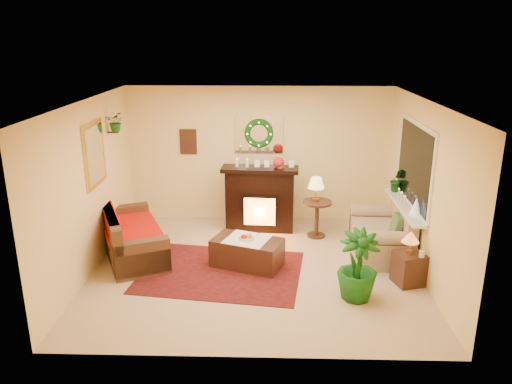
{
  "coord_description": "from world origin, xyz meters",
  "views": [
    {
      "loc": [
        0.22,
        -7.08,
        3.51
      ],
      "look_at": [
        0.0,
        0.35,
        1.15
      ],
      "focal_mm": 35.0,
      "sensor_mm": 36.0,
      "label": 1
    }
  ],
  "objects_px": {
    "fireplace": "(260,201)",
    "loveseat": "(381,229)",
    "sofa": "(132,230)",
    "side_table_round": "(317,219)",
    "end_table_square": "(409,267)",
    "coffee_table": "(247,253)"
  },
  "relations": [
    {
      "from": "fireplace",
      "to": "loveseat",
      "type": "distance_m",
      "value": 2.27
    },
    {
      "from": "sofa",
      "to": "coffee_table",
      "type": "distance_m",
      "value": 1.96
    },
    {
      "from": "sofa",
      "to": "loveseat",
      "type": "relative_size",
      "value": 1.27
    },
    {
      "from": "sofa",
      "to": "end_table_square",
      "type": "bearing_deg",
      "value": -35.78
    },
    {
      "from": "sofa",
      "to": "coffee_table",
      "type": "relative_size",
      "value": 1.78
    },
    {
      "from": "coffee_table",
      "to": "loveseat",
      "type": "bearing_deg",
      "value": 34.71
    },
    {
      "from": "loveseat",
      "to": "side_table_round",
      "type": "distance_m",
      "value": 1.21
    },
    {
      "from": "loveseat",
      "to": "side_table_round",
      "type": "bearing_deg",
      "value": 148.12
    },
    {
      "from": "fireplace",
      "to": "loveseat",
      "type": "bearing_deg",
      "value": -22.87
    },
    {
      "from": "sofa",
      "to": "end_table_square",
      "type": "relative_size",
      "value": 3.97
    },
    {
      "from": "sofa",
      "to": "end_table_square",
      "type": "xyz_separation_m",
      "value": [
        4.3,
        -0.89,
        -0.16
      ]
    },
    {
      "from": "fireplace",
      "to": "loveseat",
      "type": "relative_size",
      "value": 0.83
    },
    {
      "from": "loveseat",
      "to": "coffee_table",
      "type": "relative_size",
      "value": 1.4
    },
    {
      "from": "fireplace",
      "to": "coffee_table",
      "type": "bearing_deg",
      "value": -92.46
    },
    {
      "from": "fireplace",
      "to": "coffee_table",
      "type": "height_order",
      "value": "fireplace"
    },
    {
      "from": "side_table_round",
      "to": "end_table_square",
      "type": "relative_size",
      "value": 1.4
    },
    {
      "from": "fireplace",
      "to": "loveseat",
      "type": "xyz_separation_m",
      "value": [
        2.03,
        -1.01,
        -0.13
      ]
    },
    {
      "from": "fireplace",
      "to": "coffee_table",
      "type": "relative_size",
      "value": 1.16
    },
    {
      "from": "sofa",
      "to": "fireplace",
      "type": "height_order",
      "value": "fireplace"
    },
    {
      "from": "sofa",
      "to": "loveseat",
      "type": "xyz_separation_m",
      "value": [
        4.1,
        0.18,
        -0.01
      ]
    },
    {
      "from": "side_table_round",
      "to": "coffee_table",
      "type": "xyz_separation_m",
      "value": [
        -1.2,
        -1.24,
        -0.11
      ]
    },
    {
      "from": "loveseat",
      "to": "end_table_square",
      "type": "height_order",
      "value": "loveseat"
    }
  ]
}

